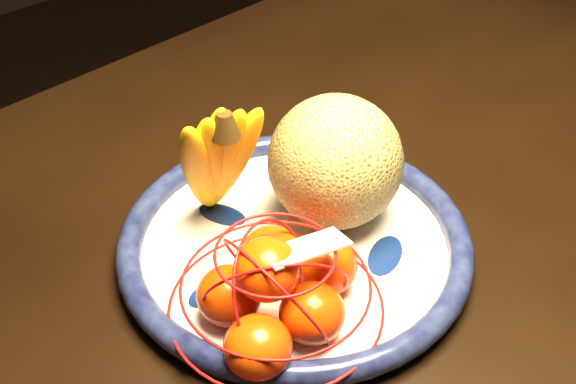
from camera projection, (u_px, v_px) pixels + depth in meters
dining_table at (313, 362)px, 0.76m from camera, size 1.63×1.04×0.78m
fruit_bowl at (295, 245)px, 0.74m from camera, size 0.33×0.33×0.03m
cantaloupe at (335, 162)px, 0.74m from camera, size 0.13×0.13×0.13m
banana_bunch at (215, 157)px, 0.72m from camera, size 0.10×0.10×0.15m
mandarin_bag at (277, 290)px, 0.65m from camera, size 0.21×0.21×0.11m
price_tag at (306, 248)px, 0.62m from camera, size 0.07×0.04×0.01m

